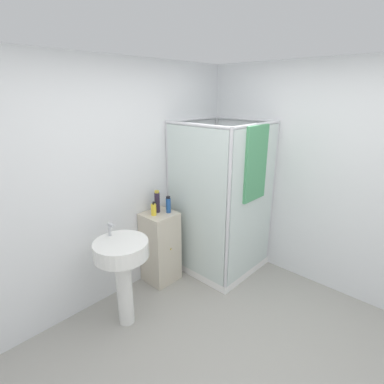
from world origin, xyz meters
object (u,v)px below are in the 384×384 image
(soap_dispenser, at_px, (154,209))
(shampoo_bottle_tall_black, at_px, (157,202))
(shampoo_bottle_blue, at_px, (168,205))
(sink, at_px, (122,262))

(soap_dispenser, xyz_separation_m, shampoo_bottle_tall_black, (0.09, 0.04, 0.06))
(shampoo_bottle_blue, bearing_deg, soap_dispenser, 159.34)
(soap_dispenser, height_order, shampoo_bottle_blue, shampoo_bottle_blue)
(sink, height_order, shampoo_bottle_blue, shampoo_bottle_blue)
(soap_dispenser, height_order, shampoo_bottle_tall_black, shampoo_bottle_tall_black)
(shampoo_bottle_blue, bearing_deg, sink, -163.38)
(shampoo_bottle_tall_black, distance_m, shampoo_bottle_blue, 0.13)
(sink, distance_m, soap_dispenser, 0.75)
(sink, xyz_separation_m, soap_dispenser, (0.64, 0.30, 0.25))
(soap_dispenser, bearing_deg, shampoo_bottle_blue, -20.66)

